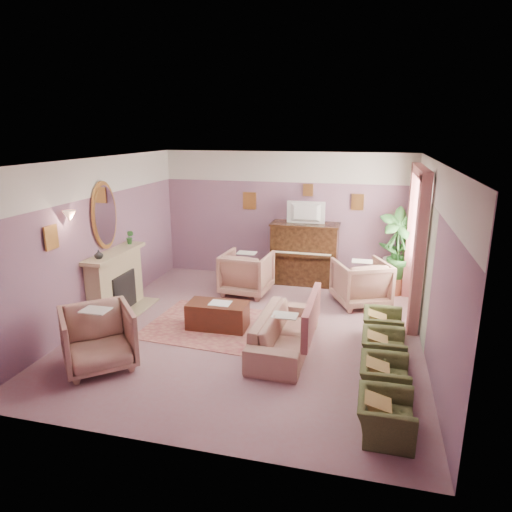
% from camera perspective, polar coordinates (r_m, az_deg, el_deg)
% --- Properties ---
extents(floor, '(5.50, 6.00, 0.01)m').
position_cam_1_polar(floor, '(7.75, -0.72, -9.29)').
color(floor, gray).
rests_on(floor, ground).
extents(ceiling, '(5.50, 6.00, 0.01)m').
position_cam_1_polar(ceiling, '(7.04, -0.79, 11.86)').
color(ceiling, silver).
rests_on(ceiling, wall_back).
extents(wall_back, '(5.50, 0.02, 2.80)m').
position_cam_1_polar(wall_back, '(10.13, 3.65, 4.98)').
color(wall_back, slate).
rests_on(wall_back, floor).
extents(wall_front, '(5.50, 0.02, 2.80)m').
position_cam_1_polar(wall_front, '(4.60, -10.56, -8.54)').
color(wall_front, slate).
rests_on(wall_front, floor).
extents(wall_left, '(0.02, 6.00, 2.80)m').
position_cam_1_polar(wall_left, '(8.39, -19.22, 1.91)').
color(wall_left, slate).
rests_on(wall_left, floor).
extents(wall_right, '(0.02, 6.00, 2.80)m').
position_cam_1_polar(wall_right, '(7.10, 21.23, -0.67)').
color(wall_right, slate).
rests_on(wall_right, floor).
extents(picture_rail_band, '(5.50, 0.01, 0.65)m').
position_cam_1_polar(picture_rail_band, '(9.98, 3.75, 11.05)').
color(picture_rail_band, silver).
rests_on(picture_rail_band, wall_back).
extents(stripe_panel, '(0.01, 3.00, 2.15)m').
position_cam_1_polar(stripe_panel, '(8.43, 19.95, -0.39)').
color(stripe_panel, '#B4BEA8').
rests_on(stripe_panel, wall_right).
extents(fireplace_surround, '(0.30, 1.40, 1.10)m').
position_cam_1_polar(fireplace_surround, '(8.70, -17.13, -3.28)').
color(fireplace_surround, tan).
rests_on(fireplace_surround, floor).
extents(fireplace_inset, '(0.18, 0.72, 0.68)m').
position_cam_1_polar(fireplace_inset, '(8.69, -16.48, -4.28)').
color(fireplace_inset, black).
rests_on(fireplace_inset, floor).
extents(fire_ember, '(0.06, 0.54, 0.10)m').
position_cam_1_polar(fire_ember, '(8.74, -16.16, -5.42)').
color(fire_ember, '#F26204').
rests_on(fire_ember, floor).
extents(mantel_shelf, '(0.40, 1.55, 0.07)m').
position_cam_1_polar(mantel_shelf, '(8.52, -17.26, 0.33)').
color(mantel_shelf, tan).
rests_on(mantel_shelf, fireplace_surround).
extents(hearth, '(0.55, 1.50, 0.02)m').
position_cam_1_polar(hearth, '(8.78, -15.72, -6.73)').
color(hearth, tan).
rests_on(hearth, floor).
extents(mirror_frame, '(0.04, 0.72, 1.20)m').
position_cam_1_polar(mirror_frame, '(8.45, -18.44, 4.85)').
color(mirror_frame, '#BB823C').
rests_on(mirror_frame, wall_left).
extents(mirror_glass, '(0.01, 0.60, 1.06)m').
position_cam_1_polar(mirror_glass, '(8.44, -18.30, 4.84)').
color(mirror_glass, white).
rests_on(mirror_glass, wall_left).
extents(sconce_shade, '(0.20, 0.20, 0.16)m').
position_cam_1_polar(sconce_shade, '(7.52, -22.28, 4.64)').
color(sconce_shade, '#FEB488').
rests_on(sconce_shade, wall_left).
extents(piano, '(1.40, 0.60, 1.30)m').
position_cam_1_polar(piano, '(9.91, 6.07, 0.23)').
color(piano, black).
rests_on(piano, floor).
extents(piano_keyshelf, '(1.30, 0.12, 0.06)m').
position_cam_1_polar(piano_keyshelf, '(9.56, 5.78, 0.10)').
color(piano_keyshelf, black).
rests_on(piano_keyshelf, piano).
extents(piano_keys, '(1.20, 0.08, 0.02)m').
position_cam_1_polar(piano_keys, '(9.55, 5.78, 0.33)').
color(piano_keys, white).
rests_on(piano_keys, piano).
extents(piano_top, '(1.45, 0.65, 0.04)m').
position_cam_1_polar(piano_top, '(9.76, 6.18, 3.97)').
color(piano_top, black).
rests_on(piano_top, piano).
extents(television, '(0.80, 0.12, 0.48)m').
position_cam_1_polar(television, '(9.65, 6.19, 5.60)').
color(television, black).
rests_on(television, piano).
extents(print_back_left, '(0.30, 0.03, 0.38)m').
position_cam_1_polar(print_back_left, '(10.21, -0.81, 6.92)').
color(print_back_left, '#BB823C').
rests_on(print_back_left, wall_back).
extents(print_back_right, '(0.26, 0.03, 0.34)m').
position_cam_1_polar(print_back_right, '(9.86, 12.58, 6.59)').
color(print_back_right, '#BB823C').
rests_on(print_back_right, wall_back).
extents(print_back_mid, '(0.22, 0.03, 0.26)m').
position_cam_1_polar(print_back_mid, '(9.92, 6.53, 8.19)').
color(print_back_mid, '#BB823C').
rests_on(print_back_mid, wall_back).
extents(print_left_wall, '(0.03, 0.28, 0.36)m').
position_cam_1_polar(print_left_wall, '(7.36, -24.23, 2.13)').
color(print_left_wall, '#BB823C').
rests_on(print_left_wall, wall_left).
extents(window_blind, '(0.03, 1.40, 1.80)m').
position_cam_1_polar(window_blind, '(8.53, 19.95, 4.12)').
color(window_blind, beige).
rests_on(window_blind, wall_right).
extents(curtain_left, '(0.16, 0.34, 2.60)m').
position_cam_1_polar(curtain_left, '(7.71, 19.69, -0.05)').
color(curtain_left, '#A0575A').
rests_on(curtain_left, floor).
extents(curtain_right, '(0.16, 0.34, 2.60)m').
position_cam_1_polar(curtain_right, '(9.50, 18.77, 2.85)').
color(curtain_right, '#A0575A').
rests_on(curtain_right, floor).
extents(pelmet, '(0.16, 2.20, 0.16)m').
position_cam_1_polar(pelmet, '(8.41, 19.95, 9.91)').
color(pelmet, '#A0575A').
rests_on(pelmet, wall_right).
extents(mantel_plant, '(0.16, 0.16, 0.28)m').
position_cam_1_polar(mantel_plant, '(8.93, -15.48, 2.28)').
color(mantel_plant, '#2D672B').
rests_on(mantel_plant, mantel_shelf).
extents(mantel_vase, '(0.16, 0.16, 0.16)m').
position_cam_1_polar(mantel_vase, '(8.08, -19.07, 0.18)').
color(mantel_vase, silver).
rests_on(mantel_vase, mantel_shelf).
extents(area_rug, '(2.61, 1.96, 0.01)m').
position_cam_1_polar(area_rug, '(7.90, -4.20, -8.76)').
color(area_rug, '#AB615B').
rests_on(area_rug, floor).
extents(coffee_table, '(1.01, 0.52, 0.45)m').
position_cam_1_polar(coffee_table, '(7.78, -4.81, -7.43)').
color(coffee_table, '#4D2516').
rests_on(coffee_table, floor).
extents(table_paper, '(0.35, 0.28, 0.01)m').
position_cam_1_polar(table_paper, '(7.67, -4.50, -5.89)').
color(table_paper, silver).
rests_on(table_paper, coffee_table).
extents(sofa, '(0.65, 1.95, 0.79)m').
position_cam_1_polar(sofa, '(6.99, 3.61, -8.65)').
color(sofa, tan).
rests_on(sofa, floor).
extents(sofa_throw, '(0.10, 1.48, 0.54)m').
position_cam_1_polar(sofa_throw, '(6.85, 6.96, -7.37)').
color(sofa_throw, '#A0575A').
rests_on(sofa_throw, sofa).
extents(floral_armchair_left, '(0.93, 0.93, 0.97)m').
position_cam_1_polar(floral_armchair_left, '(9.26, -1.17, -1.85)').
color(floral_armchair_left, tan).
rests_on(floral_armchair_left, floor).
extents(floral_armchair_right, '(0.93, 0.93, 0.97)m').
position_cam_1_polar(floral_armchair_right, '(8.91, 12.99, -2.97)').
color(floral_armchair_right, tan).
rests_on(floral_armchair_right, floor).
extents(floral_armchair_front, '(0.93, 0.93, 0.97)m').
position_cam_1_polar(floral_armchair_front, '(6.82, -19.15, -9.34)').
color(floral_armchair_front, tan).
rests_on(floral_armchair_front, floor).
extents(olive_chair_a, '(0.50, 0.70, 0.61)m').
position_cam_1_polar(olive_chair_a, '(5.42, 15.92, -18.08)').
color(olive_chair_a, '#4F582E').
rests_on(olive_chair_a, floor).
extents(olive_chair_b, '(0.50, 0.70, 0.61)m').
position_cam_1_polar(olive_chair_b, '(6.12, 15.77, -13.88)').
color(olive_chair_b, '#4F582E').
rests_on(olive_chair_b, floor).
extents(olive_chair_c, '(0.50, 0.70, 0.61)m').
position_cam_1_polar(olive_chair_c, '(6.85, 15.65, -10.56)').
color(olive_chair_c, '#4F582E').
rests_on(olive_chair_c, floor).
extents(olive_chair_d, '(0.50, 0.70, 0.61)m').
position_cam_1_polar(olive_chair_d, '(7.60, 15.55, -7.88)').
color(olive_chair_d, '#4F582E').
rests_on(olive_chair_d, floor).
extents(side_table, '(0.52, 0.52, 0.70)m').
position_cam_1_polar(side_table, '(9.84, 16.91, -2.30)').
color(side_table, silver).
rests_on(side_table, floor).
extents(side_plant_big, '(0.30, 0.30, 0.34)m').
position_cam_1_polar(side_plant_big, '(9.70, 17.15, 0.62)').
color(side_plant_big, '#2D672B').
rests_on(side_plant_big, side_table).
extents(side_plant_small, '(0.16, 0.16, 0.28)m').
position_cam_1_polar(side_plant_small, '(9.62, 17.87, 0.25)').
color(side_plant_small, '#2D672B').
rests_on(side_plant_small, side_table).
extents(palm_pot, '(0.34, 0.34, 0.34)m').
position_cam_1_polar(palm_pot, '(9.75, 16.86, -3.58)').
color(palm_pot, brown).
rests_on(palm_pot, floor).
extents(palm_plant, '(0.76, 0.76, 1.44)m').
position_cam_1_polar(palm_plant, '(9.50, 17.28, 1.50)').
color(palm_plant, '#2D672B').
rests_on(palm_plant, palm_pot).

